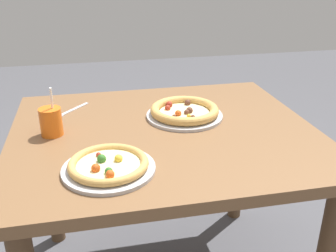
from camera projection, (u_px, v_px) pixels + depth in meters
dining_table at (164, 156)px, 1.49m from camera, size 1.12×0.96×0.75m
pizza_near at (108, 166)px, 1.16m from camera, size 0.28×0.28×0.04m
pizza_far at (184, 112)px, 1.54m from camera, size 0.30×0.30×0.05m
drink_cup_colored at (51, 122)px, 1.38m from camera, size 0.08×0.08×0.18m
fork at (70, 111)px, 1.60m from camera, size 0.15×0.16×0.00m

